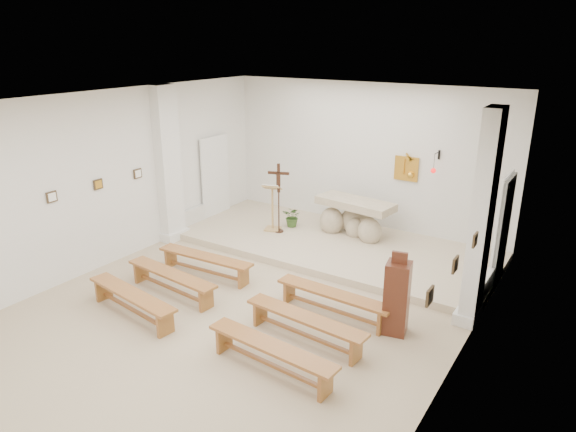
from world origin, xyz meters
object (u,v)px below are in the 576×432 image
Objects in this scene: bench_right_second at (305,322)px; bench_left_third at (132,298)px; lectern at (272,207)px; crucifix_stand at (279,193)px; bench_right_front at (333,298)px; donation_pedestal at (397,298)px; bench_left_second at (171,278)px; bench_left_front at (205,261)px; bench_right_third at (271,352)px; altar at (354,220)px.

bench_right_second and bench_left_third have the same top height.
crucifix_stand reaches higher than lectern.
bench_right_front is at bearing -57.32° from lectern.
lectern is 0.83× the size of donation_pedestal.
donation_pedestal is 4.01m from bench_left_second.
bench_right_second is (-0.00, -0.91, 0.00)m from bench_right_front.
donation_pedestal is 0.66× the size of bench_left_third.
bench_right_front is (2.75, -2.48, -0.76)m from crucifix_stand.
crucifix_stand is at bearing 85.34° from bench_left_front.
crucifix_stand reaches higher than bench_left_front.
bench_right_third is (2.94, -4.32, -0.39)m from lectern.
bench_left_second is at bearing -104.93° from lectern.
bench_left_front and bench_right_front have the same top height.
bench_left_third is at bearing -100.17° from altar.
bench_left_third is (-1.60, -5.08, -0.17)m from altar.
bench_right_front is (-1.05, -0.09, -0.28)m from donation_pedestal.
bench_left_front is at bearing 97.73° from bench_left_third.
lectern is at bearing 137.70° from donation_pedestal.
bench_right_third is at bearing -130.10° from donation_pedestal.
donation_pedestal reaches higher than bench_left_second.
donation_pedestal is 0.66× the size of bench_right_third.
altar is 1.14× the size of crucifix_stand.
bench_left_front and bench_left_second have the same top height.
lectern reaches higher than altar.
crucifix_stand is at bearing 140.06° from bench_right_front.
bench_left_front and bench_left_third have the same top height.
bench_right_front is 1.00× the size of bench_right_second.
bench_right_third is (2.82, -1.83, 0.00)m from bench_left_front.
bench_right_front is 1.83m from bench_right_third.
donation_pedestal is at bearing -47.03° from altar.
crucifix_stand reaches higher than bench_right_second.
bench_right_second is (2.75, -3.39, -0.76)m from crucifix_stand.
bench_left_second is 2.96m from bench_right_third.
altar is at bearing 60.71° from bench_left_front.
altar is 0.89× the size of bench_right_front.
bench_right_second is at bearing -87.93° from bench_right_front.
bench_right_third is at bearing -85.78° from bench_right_second.
lectern is at bearing 135.04° from bench_right_second.
bench_right_front is at bearing -62.19° from altar.
bench_right_third is at bearing -69.22° from altar.
bench_left_front is (0.13, -2.50, -0.39)m from lectern.
lectern is 0.55× the size of bench_left_third.
lectern is 4.67m from donation_pedestal.
bench_left_third is (0.00, -1.83, 0.00)m from bench_left_front.
crucifix_stand is at bearing 96.84° from bench_left_third.
donation_pedestal is 0.66× the size of bench_left_front.
altar is 0.88× the size of bench_left_third.
bench_left_front and bench_right_third have the same top height.
bench_right_front and bench_left_second have the same top height.
bench_right_third is (2.82, 0.00, 0.00)m from bench_left_third.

